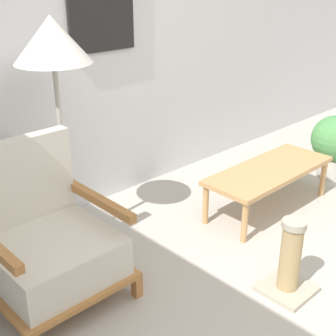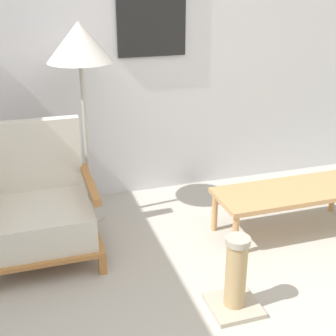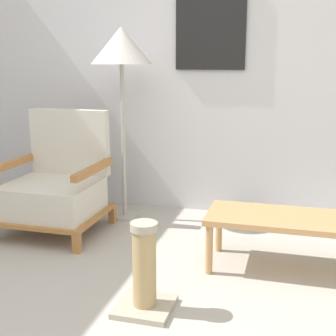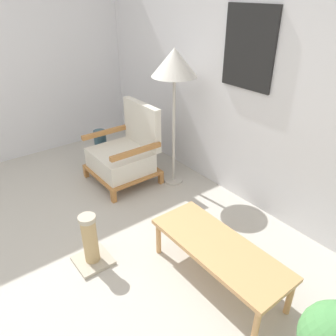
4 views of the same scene
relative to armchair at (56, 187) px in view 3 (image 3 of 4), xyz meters
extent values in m
cube|color=silver|center=(0.93, 0.81, 1.01)|extent=(8.00, 0.06, 2.70)
cube|color=black|center=(1.01, 0.77, 1.21)|extent=(0.56, 0.02, 0.72)
cube|color=#B2753D|center=(0.34, -0.36, -0.27)|extent=(0.05, 0.05, 0.13)
cube|color=#B2753D|center=(-0.34, 0.27, -0.27)|extent=(0.05, 0.05, 0.13)
cube|color=#B2753D|center=(0.34, 0.27, -0.27)|extent=(0.05, 0.05, 0.13)
cube|color=#B2753D|center=(0.00, -0.05, -0.19)|extent=(0.72, 0.68, 0.03)
cube|color=silver|center=(0.00, -0.07, -0.06)|extent=(0.64, 0.58, 0.23)
cube|color=silver|center=(0.00, 0.25, 0.30)|extent=(0.64, 0.08, 0.51)
cube|color=#B2753D|center=(-0.33, -0.05, 0.17)|extent=(0.05, 0.62, 0.05)
cube|color=#B2753D|center=(0.33, -0.05, 0.17)|extent=(0.05, 0.62, 0.05)
cylinder|color=#B7B2A8|center=(0.39, 0.42, -0.32)|extent=(0.22, 0.22, 0.03)
cylinder|color=#B7B2A8|center=(0.39, 0.42, 0.29)|extent=(0.03, 0.03, 1.21)
cone|color=silver|center=(0.39, 0.42, 1.04)|extent=(0.47, 0.47, 0.28)
cube|color=tan|center=(1.77, -0.25, -0.01)|extent=(1.12, 0.44, 0.04)
cylinder|color=tan|center=(1.25, -0.43, -0.18)|extent=(0.04, 0.04, 0.31)
cylinder|color=tan|center=(1.25, -0.07, -0.18)|extent=(0.04, 0.04, 0.31)
cube|color=#B2A893|center=(1.01, -0.94, -0.32)|extent=(0.29, 0.29, 0.03)
cylinder|color=tan|center=(1.01, -0.94, -0.10)|extent=(0.12, 0.12, 0.40)
cylinder|color=#B2A893|center=(1.01, -0.94, 0.12)|extent=(0.14, 0.14, 0.04)
camera|label=1|loc=(-1.05, -2.08, 1.44)|focal=50.00mm
camera|label=2|loc=(-0.03, -2.93, 1.48)|focal=50.00mm
camera|label=3|loc=(1.71, -3.03, 0.92)|focal=50.00mm
camera|label=4|loc=(3.00, -1.68, 1.69)|focal=35.00mm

